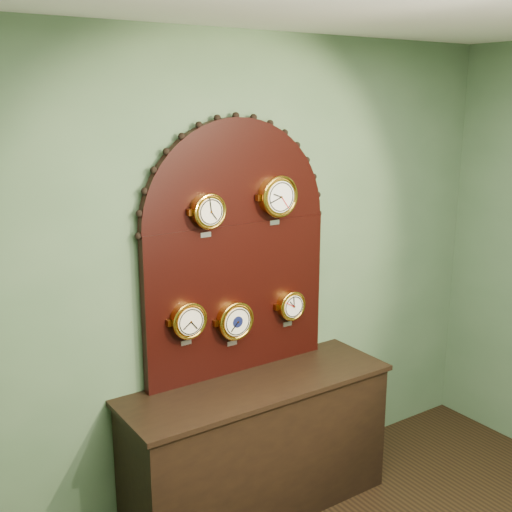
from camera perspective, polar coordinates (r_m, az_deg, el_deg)
wall_back at (r=3.78m, az=-2.12°, el=-1.89°), size 4.00×0.00×4.00m
shop_counter at (r=3.97m, az=0.17°, el=-16.84°), size 1.60×0.50×0.80m
display_board at (r=3.68m, az=-1.74°, el=1.32°), size 1.26×0.06×1.53m
roman_clock at (r=3.47m, az=-4.31°, el=4.03°), size 0.20×0.08×0.25m
arabic_clock at (r=3.71m, az=1.99°, el=5.36°), size 0.25×0.08×0.30m
hygrometer at (r=3.56m, az=-6.09°, el=-5.73°), size 0.21×0.08×0.26m
barometer at (r=3.72m, az=-1.91°, el=-5.78°), size 0.23×0.08×0.28m
tide_clock at (r=3.93m, az=3.12°, el=-4.43°), size 0.19×0.08×0.24m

